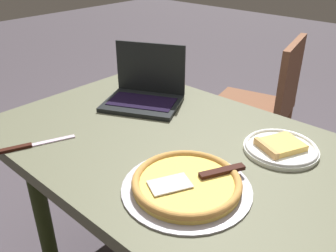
# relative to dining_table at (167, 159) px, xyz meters

# --- Properties ---
(dining_table) EXTENTS (1.26, 0.86, 0.75)m
(dining_table) POSITION_rel_dining_table_xyz_m (0.00, 0.00, 0.00)
(dining_table) COLOR #565741
(dining_table) RESTS_ON ground_plane
(laptop) EXTENTS (0.38, 0.34, 0.23)m
(laptop) POSITION_rel_dining_table_xyz_m (0.28, -0.16, 0.14)
(laptop) COLOR black
(laptop) RESTS_ON dining_table
(pizza_plate) EXTENTS (0.24, 0.24, 0.04)m
(pizza_plate) POSITION_rel_dining_table_xyz_m (-0.33, -0.19, 0.10)
(pizza_plate) COLOR white
(pizza_plate) RESTS_ON dining_table
(pizza_tray) EXTENTS (0.36, 0.36, 0.04)m
(pizza_tray) POSITION_rel_dining_table_xyz_m (-0.23, 0.17, 0.11)
(pizza_tray) COLOR #A4A0AC
(pizza_tray) RESTS_ON dining_table
(table_knife) EXTENTS (0.11, 0.23, 0.01)m
(table_knife) POSITION_rel_dining_table_xyz_m (0.30, 0.35, 0.09)
(table_knife) COLOR silver
(table_knife) RESTS_ON dining_table
(chair_near) EXTENTS (0.55, 0.55, 0.87)m
(chair_near) POSITION_rel_dining_table_xyz_m (0.16, -1.03, -0.16)
(chair_near) COLOR brown
(chair_near) RESTS_ON ground_plane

